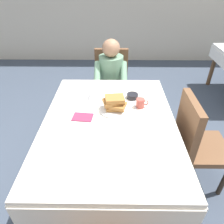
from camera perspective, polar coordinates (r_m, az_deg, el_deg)
name	(u,v)px	position (r m, az deg, el deg)	size (l,w,h in m)	color
ground_plane	(110,176)	(2.25, -0.63, -17.39)	(14.00, 14.00, 0.00)	#3D4756
dining_table_main	(109,128)	(1.78, -0.77, -4.51)	(1.12, 1.52, 0.74)	silver
chair_diner	(111,80)	(2.84, -0.29, 8.77)	(0.44, 0.45, 0.93)	brown
diner_person	(111,76)	(2.64, -0.35, 9.97)	(0.40, 0.43, 1.12)	gray
chair_right_side	(196,139)	(2.00, 22.12, -7.03)	(0.45, 0.44, 0.93)	brown
plate_breakfast	(115,109)	(1.84, 0.76, 0.81)	(0.28, 0.28, 0.02)	white
breakfast_stack	(115,103)	(1.80, 0.77, 2.52)	(0.22, 0.18, 0.12)	#A36B33
cup_coffee	(141,103)	(1.88, 7.90, 2.45)	(0.11, 0.08, 0.08)	#B24C42
bowl_butter	(132,96)	(2.02, 5.67, 4.42)	(0.11, 0.11, 0.04)	black
syrup_pitcher	(91,96)	(2.00, -5.93, 4.53)	(0.08, 0.08, 0.07)	silver
fork_left_of_plate	(93,111)	(1.84, -5.17, 0.36)	(0.18, 0.01, 0.01)	silver
knife_right_of_plate	(136,111)	(1.84, 6.69, 0.27)	(0.20, 0.01, 0.01)	silver
spoon_near_edge	(118,135)	(1.58, 1.56, -6.27)	(0.15, 0.01, 0.01)	silver
napkin_folded	(83,117)	(1.77, -8.12, -1.41)	(0.17, 0.12, 0.01)	#8C2D4C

